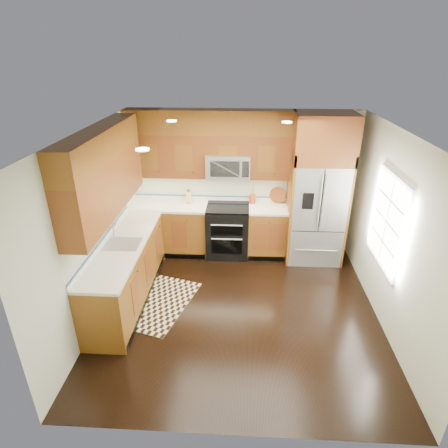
# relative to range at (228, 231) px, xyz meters

# --- Properties ---
(ground) EXTENTS (4.00, 4.00, 0.00)m
(ground) POSITION_rel_range_xyz_m (0.25, -1.67, -0.47)
(ground) COLOR black
(ground) RESTS_ON ground
(wall_back) EXTENTS (4.00, 0.02, 2.60)m
(wall_back) POSITION_rel_range_xyz_m (0.25, 0.33, 0.83)
(wall_back) COLOR beige
(wall_back) RESTS_ON ground
(wall_left) EXTENTS (0.02, 4.00, 2.60)m
(wall_left) POSITION_rel_range_xyz_m (-1.75, -1.67, 0.83)
(wall_left) COLOR beige
(wall_left) RESTS_ON ground
(wall_right) EXTENTS (0.02, 4.00, 2.60)m
(wall_right) POSITION_rel_range_xyz_m (2.25, -1.67, 0.83)
(wall_right) COLOR beige
(wall_right) RESTS_ON ground
(window) EXTENTS (0.04, 1.10, 1.30)m
(window) POSITION_rel_range_xyz_m (2.23, -1.47, 0.93)
(window) COLOR white
(window) RESTS_ON ground
(base_cabinets) EXTENTS (2.85, 3.00, 0.90)m
(base_cabinets) POSITION_rel_range_xyz_m (-0.98, -0.77, -0.02)
(base_cabinets) COLOR brown
(base_cabinets) RESTS_ON ground
(countertop) EXTENTS (2.86, 3.01, 0.04)m
(countertop) POSITION_rel_range_xyz_m (-0.84, -0.65, 0.45)
(countertop) COLOR white
(countertop) RESTS_ON base_cabinets
(upper_cabinets) EXTENTS (2.85, 3.00, 1.15)m
(upper_cabinets) POSITION_rel_range_xyz_m (-0.90, -0.58, 1.56)
(upper_cabinets) COLOR brown
(upper_cabinets) RESTS_ON ground
(range) EXTENTS (0.76, 0.67, 0.95)m
(range) POSITION_rel_range_xyz_m (0.00, 0.00, 0.00)
(range) COLOR black
(range) RESTS_ON ground
(microwave) EXTENTS (0.76, 0.40, 0.42)m
(microwave) POSITION_rel_range_xyz_m (-0.00, 0.13, 1.19)
(microwave) COLOR #B2B2B7
(microwave) RESTS_ON ground
(refrigerator) EXTENTS (0.98, 0.75, 2.60)m
(refrigerator) POSITION_rel_range_xyz_m (1.55, -0.04, 0.83)
(refrigerator) COLOR #B2B2B7
(refrigerator) RESTS_ON ground
(sink_faucet) EXTENTS (0.54, 0.44, 0.37)m
(sink_faucet) POSITION_rel_range_xyz_m (-1.48, -1.44, 0.52)
(sink_faucet) COLOR #B2B2B7
(sink_faucet) RESTS_ON countertop
(rug) EXTENTS (1.16, 1.53, 0.01)m
(rug) POSITION_rel_range_xyz_m (-0.95, -1.59, -0.46)
(rug) COLOR black
(rug) RESTS_ON ground
(knife_block) EXTENTS (0.10, 0.13, 0.25)m
(knife_block) POSITION_rel_range_xyz_m (-0.73, 0.19, 0.57)
(knife_block) COLOR tan
(knife_block) RESTS_ON countertop
(utensil_crock) EXTENTS (0.13, 0.13, 0.33)m
(utensil_crock) POSITION_rel_range_xyz_m (0.44, 0.21, 0.58)
(utensil_crock) COLOR #B23415
(utensil_crock) RESTS_ON countertop
(cutting_board) EXTENTS (0.39, 0.39, 0.02)m
(cutting_board) POSITION_rel_range_xyz_m (0.90, 0.27, 0.48)
(cutting_board) COLOR brown
(cutting_board) RESTS_ON countertop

